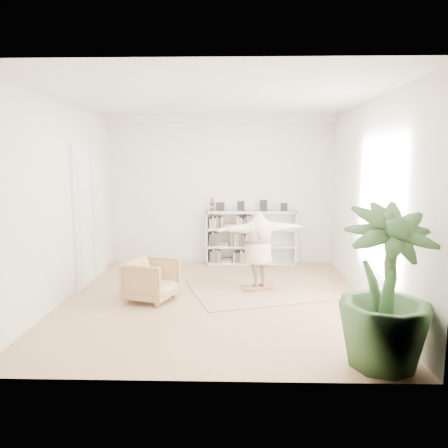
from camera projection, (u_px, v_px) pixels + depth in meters
The scene contains 9 objects.
floor at pixel (215, 299), 8.02m from camera, with size 6.00×6.00×0.00m, color #9A784F.
room_shell at pixel (220, 119), 10.42m from camera, with size 6.00×6.00×6.00m.
doors at pixel (90, 214), 9.18m from camera, with size 0.09×1.78×2.92m.
bookshelf at pixel (251, 238), 10.70m from camera, with size 2.20×0.35×1.64m.
armchair at pixel (151, 280), 7.93m from camera, with size 0.81×0.83×0.75m, color tan.
rug at pixel (258, 290), 8.58m from camera, with size 2.50×2.00×0.02m, color tan.
rocker_board at pixel (258, 287), 8.57m from camera, with size 0.54×0.41×0.10m.
person at pixel (258, 247), 8.45m from camera, with size 1.82×0.50×1.48m, color beige.
houseplant at pixel (385, 287), 5.29m from camera, with size 1.13×1.13×2.02m, color #315329.
Camera 1 is at (0.37, -7.73, 2.54)m, focal length 35.00 mm.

